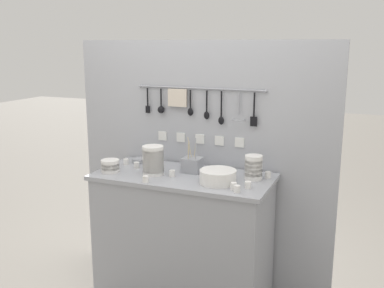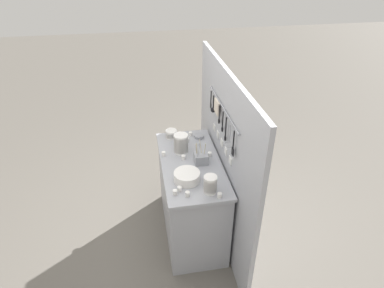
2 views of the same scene
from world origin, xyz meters
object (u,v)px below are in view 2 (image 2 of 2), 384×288
at_px(cup_mid_row, 210,154).
at_px(cup_by_caddy, 180,189).
at_px(bowl_stack_short_front, 181,143).
at_px(cup_front_left, 175,192).
at_px(cup_front_right, 184,158).
at_px(cup_edge_far, 209,177).
at_px(cup_back_right, 164,154).
at_px(bowl_stack_wide_centre, 210,184).
at_px(cup_back_left, 190,134).
at_px(cup_beside_plates, 187,194).
at_px(bowl_stack_nested_right, 171,134).
at_px(cutlery_caddy, 201,158).
at_px(steel_mixing_bowl, 199,136).
at_px(plate_stack, 187,177).
at_px(cup_centre, 220,195).
at_px(cup_edge_near, 187,140).

bearing_deg(cup_mid_row, cup_by_caddy, -37.99).
relative_size(bowl_stack_short_front, cup_front_left, 4.55).
distance_m(cup_front_right, cup_edge_far, 0.40).
height_order(cup_back_right, cup_by_caddy, same).
height_order(bowl_stack_short_front, bowl_stack_wide_centre, bowl_stack_short_front).
xyz_separation_m(cup_back_right, cup_mid_row, (0.09, 0.47, 0.00)).
bearing_deg(cup_back_left, cup_mid_row, 15.77).
distance_m(cup_front_right, cup_mid_row, 0.28).
height_order(cup_back_right, cup_front_right, same).
bearing_deg(cup_back_left, cup_beside_plates, -11.16).
height_order(cup_back_right, cup_back_left, same).
height_order(bowl_stack_nested_right, cutlery_caddy, cutlery_caddy).
xyz_separation_m(cutlery_caddy, cup_back_right, (-0.19, -0.36, -0.03)).
distance_m(steel_mixing_bowl, cup_front_left, 1.00).
relative_size(bowl_stack_wide_centre, cup_front_right, 3.70).
relative_size(plate_stack, cup_mid_row, 5.43).
height_order(bowl_stack_wide_centre, bowl_stack_nested_right, bowl_stack_wide_centre).
bearing_deg(cup_edge_far, cup_centre, 7.61).
height_order(plate_stack, cup_back_right, plate_stack).
bearing_deg(steel_mixing_bowl, cup_edge_near, -66.41).
height_order(cup_back_left, cup_front_left, same).
relative_size(cup_back_left, cup_front_left, 1.00).
bearing_deg(cup_mid_row, bowl_stack_nested_right, -142.25).
xyz_separation_m(cup_back_left, cup_centre, (1.09, 0.07, 0.00)).
bearing_deg(bowl_stack_wide_centre, cup_beside_plates, -84.11).
bearing_deg(cup_front_left, cup_edge_far, 116.16).
bearing_deg(plate_stack, cup_centre, 40.77).
distance_m(bowl_stack_nested_right, steel_mixing_bowl, 0.31).
xyz_separation_m(bowl_stack_nested_right, cup_edge_far, (0.81, 0.25, -0.02)).
distance_m(cutlery_caddy, cup_back_right, 0.41).
height_order(plate_stack, cup_mid_row, plate_stack).
bearing_deg(steel_mixing_bowl, cup_beside_plates, -16.65).
relative_size(cutlery_caddy, cup_back_right, 5.71).
bearing_deg(bowl_stack_short_front, steel_mixing_bowl, 136.59).
xyz_separation_m(cup_edge_far, cup_front_left, (0.17, -0.34, 0.00)).
xyz_separation_m(plate_stack, cup_edge_far, (0.01, 0.21, -0.02)).
xyz_separation_m(steel_mixing_bowl, cup_beside_plates, (0.96, -0.29, 0.00)).
bearing_deg(cup_back_right, cup_mid_row, 78.97).
height_order(cup_front_right, cup_edge_far, same).
relative_size(cup_back_left, cup_mid_row, 1.00).
xyz_separation_m(bowl_stack_short_front, steel_mixing_bowl, (-0.25, 0.24, -0.09)).
height_order(cup_front_right, cup_centre, same).
bearing_deg(cup_front_right, cutlery_caddy, 62.46).
distance_m(steel_mixing_bowl, cup_front_right, 0.46).
xyz_separation_m(cup_mid_row, cup_centre, (0.64, -0.06, 0.00)).
bearing_deg(cup_centre, cup_back_left, -176.26).
xyz_separation_m(cup_mid_row, cup_edge_far, (0.37, -0.09, 0.00)).
bearing_deg(cup_by_caddy, steel_mixing_bowl, 158.59).
distance_m(bowl_stack_wide_centre, cup_back_left, 1.00).
xyz_separation_m(bowl_stack_wide_centre, cup_front_right, (-0.54, -0.16, -0.06)).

